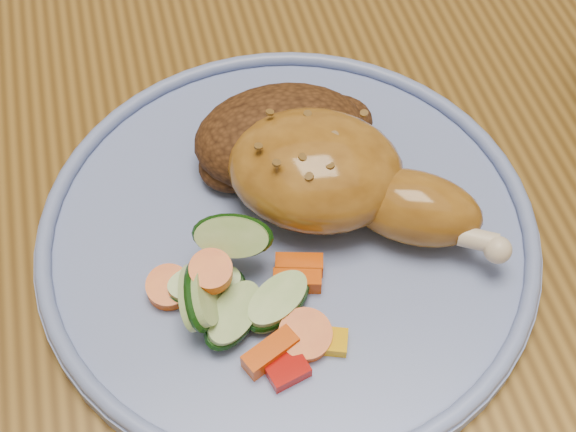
{
  "coord_description": "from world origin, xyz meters",
  "views": [
    {
      "loc": [
        -0.1,
        -0.39,
        1.17
      ],
      "look_at": [
        -0.03,
        -0.12,
        0.78
      ],
      "focal_mm": 50.0,
      "sensor_mm": 36.0,
      "label": 1
    }
  ],
  "objects": [
    {
      "name": "dining_table",
      "position": [
        0.0,
        0.0,
        0.67
      ],
      "size": [
        0.9,
        1.4,
        0.75
      ],
      "color": "brown",
      "rests_on": "ground"
    },
    {
      "name": "plate",
      "position": [
        -0.03,
        -0.12,
        0.76
      ],
      "size": [
        0.31,
        0.31,
        0.01
      ],
      "primitive_type": "cylinder",
      "color": "#697DBC",
      "rests_on": "dining_table"
    },
    {
      "name": "plate_rim",
      "position": [
        -0.03,
        -0.12,
        0.77
      ],
      "size": [
        0.31,
        0.31,
        0.01
      ],
      "primitive_type": "torus",
      "color": "#697DBC",
      "rests_on": "plate"
    },
    {
      "name": "chicken_leg",
      "position": [
        0.0,
        -0.1,
        0.79
      ],
      "size": [
        0.17,
        0.15,
        0.06
      ],
      "color": "#986420",
      "rests_on": "plate"
    },
    {
      "name": "rice_pilaf",
      "position": [
        -0.02,
        -0.06,
        0.78
      ],
      "size": [
        0.12,
        0.08,
        0.05
      ],
      "color": "#462711",
      "rests_on": "plate"
    },
    {
      "name": "vegetable_pile",
      "position": [
        -0.07,
        -0.16,
        0.78
      ],
      "size": [
        0.11,
        0.11,
        0.05
      ],
      "color": "#A50A05",
      "rests_on": "plate"
    }
  ]
}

